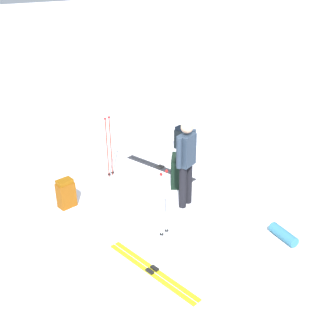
{
  "coord_description": "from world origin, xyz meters",
  "views": [
    {
      "loc": [
        4.02,
        5.84,
        4.29
      ],
      "look_at": [
        0.0,
        0.0,
        0.7
      ],
      "focal_mm": 44.91,
      "sensor_mm": 36.0,
      "label": 1
    }
  ],
  "objects": [
    {
      "name": "ground_plane",
      "position": [
        0.0,
        0.0,
        0.0
      ],
      "size": [
        80.0,
        80.0,
        0.0
      ],
      "primitive_type": "plane",
      "color": "white"
    },
    {
      "name": "skier_standing",
      "position": [
        -0.18,
        0.33,
        0.95
      ],
      "size": [
        0.54,
        0.33,
        1.7
      ],
      "color": "black",
      "rests_on": "ground_plane"
    },
    {
      "name": "ski_pair_near",
      "position": [
        -0.63,
        -1.23,
        0.01
      ],
      "size": [
        0.69,
        1.88,
        0.05
      ],
      "color": "#232429",
      "rests_on": "ground_plane"
    },
    {
      "name": "ski_pair_far",
      "position": [
        1.39,
        1.6,
        0.01
      ],
      "size": [
        0.49,
        1.86,
        0.05
      ],
      "color": "gold",
      "rests_on": "ground_plane"
    },
    {
      "name": "backpack_large_dark",
      "position": [
        1.72,
        -0.9,
        0.28
      ],
      "size": [
        0.35,
        0.26,
        0.58
      ],
      "color": "brown",
      "rests_on": "ground_plane"
    },
    {
      "name": "backpack_bright",
      "position": [
        -0.47,
        -0.36,
        0.34
      ],
      "size": [
        0.41,
        0.44,
        0.7
      ],
      "color": "black",
      "rests_on": "ground_plane"
    },
    {
      "name": "backpack_small_spare",
      "position": [
        -1.68,
        -1.82,
        0.28
      ],
      "size": [
        0.3,
        0.4,
        0.57
      ],
      "color": "black",
      "rests_on": "ground_plane"
    },
    {
      "name": "ski_poles_planted_near",
      "position": [
        0.72,
        0.93,
        0.69
      ],
      "size": [
        0.2,
        0.11,
        1.23
      ],
      "color": "#B7C0C3",
      "rests_on": "ground_plane"
    },
    {
      "name": "ski_poles_planted_far",
      "position": [
        0.45,
        -1.54,
        0.75
      ],
      "size": [
        0.17,
        0.1,
        1.36
      ],
      "color": "maroon",
      "rests_on": "ground_plane"
    },
    {
      "name": "sleeping_mat_rolled",
      "position": [
        -0.88,
        2.16,
        0.09
      ],
      "size": [
        0.24,
        0.57,
        0.18
      ],
      "primitive_type": "cylinder",
      "rotation": [
        0.0,
        1.57,
        1.47
      ],
      "color": "teal",
      "rests_on": "ground_plane"
    }
  ]
}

